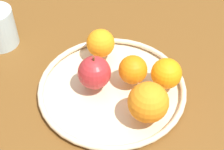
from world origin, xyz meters
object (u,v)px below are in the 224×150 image
object	(u,v)px
apple	(94,73)
orange_back_left	(133,70)
orange_front_left	(101,43)
fruit_bowl	(112,88)
orange_front_right	(148,102)
orange_center	(166,73)

from	to	relation	value
apple	orange_back_left	world-z (taller)	apple
orange_front_left	orange_back_left	bearing A→B (deg)	99.60
orange_back_left	fruit_bowl	bearing A→B (deg)	-11.25
fruit_bowl	orange_front_left	size ratio (longest dim) A/B	4.93
fruit_bowl	orange_back_left	xyz separation A→B (cm)	(-4.49, 0.89, 3.92)
orange_front_right	orange_front_left	bearing A→B (deg)	-92.44
orange_back_left	orange_center	size ratio (longest dim) A/B	0.95
orange_back_left	orange_front_left	bearing A→B (deg)	-80.40
apple	orange_front_left	xyz separation A→B (cm)	(-5.67, -7.71, -0.28)
orange_back_left	orange_center	xyz separation A→B (cm)	(-5.23, 4.47, 0.15)
orange_front_right	orange_center	bearing A→B (deg)	-148.30
apple	orange_front_right	size ratio (longest dim) A/B	0.99
orange_front_left	orange_center	xyz separation A→B (cm)	(-7.03, 15.09, 0.01)
orange_front_right	orange_center	world-z (taller)	orange_front_right
orange_center	apple	bearing A→B (deg)	-30.16
apple	orange_center	distance (cm)	14.69
orange_front_right	orange_back_left	xyz separation A→B (cm)	(-2.65, -9.34, -0.87)
apple	orange_back_left	distance (cm)	8.03
apple	orange_front_right	xyz separation A→B (cm)	(-4.82, 12.25, 0.44)
fruit_bowl	orange_front_right	world-z (taller)	orange_front_right
fruit_bowl	orange_front_left	distance (cm)	10.88
orange_front_left	orange_back_left	xyz separation A→B (cm)	(-1.80, 10.62, -0.14)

